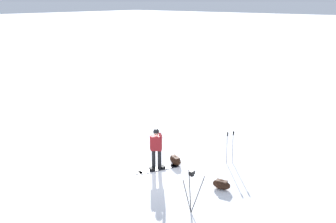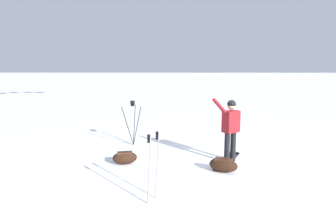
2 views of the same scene
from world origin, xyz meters
name	(u,v)px [view 1 (image 1 of 2)]	position (x,y,z in m)	size (l,w,h in m)	color
ground_plane	(145,173)	(0.00, 0.00, 0.00)	(300.00, 300.00, 0.00)	white
snowboarder	(156,145)	(-0.13, -0.52, 0.96)	(0.70, 0.54, 1.61)	black
snowboard	(157,169)	(-0.18, -0.50, 0.02)	(0.93, 1.58, 0.10)	black
gear_bag_large	(221,184)	(-2.78, -0.80, 0.17)	(0.65, 0.41, 0.32)	black
camera_tripod	(192,183)	(-2.83, 0.98, 0.99)	(0.62, 0.63, 1.39)	#262628
gear_bag_small	(175,160)	(-0.42, -1.28, 0.17)	(0.72, 0.52, 0.33)	black
ski_poles	(230,142)	(-1.91, -2.77, 0.82)	(0.23, 0.32, 1.26)	gray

